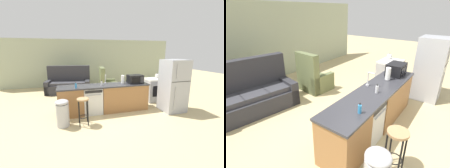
% 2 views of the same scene
% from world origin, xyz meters
% --- Properties ---
extents(ground_plane, '(24.00, 24.00, 0.00)m').
position_xyz_m(ground_plane, '(0.00, 0.00, 0.00)').
color(ground_plane, tan).
extents(wall_back, '(10.00, 0.06, 2.60)m').
position_xyz_m(wall_back, '(0.30, 4.20, 1.30)').
color(wall_back, '#A8B293').
rests_on(wall_back, ground_plane).
extents(kitchen_counter, '(2.94, 0.66, 0.90)m').
position_xyz_m(kitchen_counter, '(0.24, 0.00, 0.42)').
color(kitchen_counter, '#9E6B3D').
rests_on(kitchen_counter, ground_plane).
extents(dishwasher, '(0.58, 0.61, 0.84)m').
position_xyz_m(dishwasher, '(-0.25, -0.00, 0.42)').
color(dishwasher, white).
rests_on(dishwasher, ground_plane).
extents(stove_range, '(0.76, 0.68, 0.90)m').
position_xyz_m(stove_range, '(2.35, 0.55, 0.45)').
color(stove_range, '#A8AAB2').
rests_on(stove_range, ground_plane).
extents(refrigerator, '(0.72, 0.73, 1.71)m').
position_xyz_m(refrigerator, '(2.35, -0.55, 0.85)').
color(refrigerator, '#A8AAB2').
rests_on(refrigerator, ground_plane).
extents(microwave, '(0.50, 0.37, 0.28)m').
position_xyz_m(microwave, '(1.22, -0.00, 1.04)').
color(microwave, black).
rests_on(microwave, kitchen_counter).
extents(sink_faucet, '(0.07, 0.18, 0.30)m').
position_xyz_m(sink_faucet, '(0.23, 0.21, 1.03)').
color(sink_faucet, silver).
rests_on(sink_faucet, kitchen_counter).
extents(paper_towel_roll, '(0.14, 0.14, 0.28)m').
position_xyz_m(paper_towel_roll, '(0.79, 0.03, 1.04)').
color(paper_towel_roll, '#4C4C51').
rests_on(paper_towel_roll, kitchen_counter).
extents(soap_bottle, '(0.06, 0.06, 0.18)m').
position_xyz_m(soap_bottle, '(0.04, -0.07, 0.97)').
color(soap_bottle, silver).
rests_on(soap_bottle, kitchen_counter).
extents(dish_soap_bottle, '(0.06, 0.06, 0.18)m').
position_xyz_m(dish_soap_bottle, '(-0.76, -0.17, 0.97)').
color(dish_soap_bottle, '#338CCC').
rests_on(dish_soap_bottle, kitchen_counter).
extents(kettle, '(0.21, 0.17, 0.19)m').
position_xyz_m(kettle, '(2.52, 0.68, 0.99)').
color(kettle, silver).
rests_on(kettle, stove_range).
extents(bar_stool, '(0.32, 0.32, 0.74)m').
position_xyz_m(bar_stool, '(-0.62, -0.74, 0.54)').
color(bar_stool, tan).
rests_on(bar_stool, ground_plane).
extents(trash_bin, '(0.35, 0.35, 0.74)m').
position_xyz_m(trash_bin, '(-1.16, -0.69, 0.38)').
color(trash_bin, '#B7B7BC').
rests_on(trash_bin, ground_plane).
extents(couch, '(2.12, 1.22, 1.27)m').
position_xyz_m(couch, '(-0.97, 2.75, 0.39)').
color(couch, '#2D2D33').
rests_on(couch, ground_plane).
extents(armchair, '(0.88, 0.93, 1.20)m').
position_xyz_m(armchair, '(0.79, 2.37, 0.35)').
color(armchair, '#667047').
rests_on(armchair, ground_plane).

